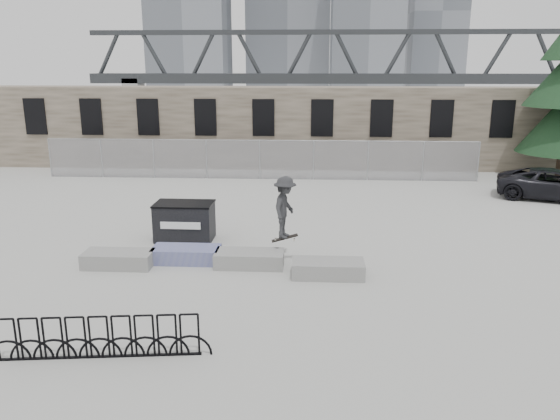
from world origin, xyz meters
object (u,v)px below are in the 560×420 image
(planter_center_left, at_px, (186,254))
(suv, at_px, (555,184))
(planter_center_right, at_px, (249,258))
(bike_rack, at_px, (99,338))
(planter_offset, at_px, (328,268))
(planter_far_left, at_px, (118,259))
(skateboarder, at_px, (285,207))
(dumpster, at_px, (185,221))

(planter_center_left, relative_size, suv, 0.42)
(planter_center_right, xyz_separation_m, bike_rack, (-2.44, -5.30, 0.19))
(planter_center_left, bearing_deg, planter_center_right, -8.26)
(planter_center_right, bearing_deg, bike_rack, -114.72)
(planter_offset, height_order, suv, suv)
(planter_far_left, relative_size, skateboarder, 1.01)
(planter_offset, height_order, skateboarder, skateboarder)
(suv, bearing_deg, planter_far_left, 139.51)
(planter_far_left, bearing_deg, planter_center_left, 15.24)
(planter_offset, relative_size, skateboarder, 1.01)
(planter_far_left, distance_m, planter_offset, 6.11)
(planter_center_right, height_order, planter_offset, same)
(planter_far_left, bearing_deg, dumpster, 62.22)
(planter_center_left, height_order, planter_center_right, same)
(dumpster, relative_size, bike_rack, 0.44)
(dumpster, height_order, suv, suv)
(planter_far_left, height_order, planter_center_right, same)
(bike_rack, xyz_separation_m, suv, (14.85, 14.18, 0.22))
(skateboarder, bearing_deg, planter_offset, -119.25)
(planter_offset, bearing_deg, dumpster, 147.06)
(planter_center_left, relative_size, bike_rack, 0.45)
(dumpster, height_order, skateboarder, skateboarder)
(planter_offset, bearing_deg, planter_center_left, 167.32)
(dumpster, bearing_deg, planter_center_right, -43.64)
(bike_rack, distance_m, suv, 20.53)
(suv, bearing_deg, planter_offset, 153.46)
(planter_far_left, height_order, suv, suv)
(planter_center_left, bearing_deg, suv, 30.94)
(planter_center_left, xyz_separation_m, suv, (14.35, 8.60, 0.42))
(planter_center_left, height_order, skateboarder, skateboarder)
(planter_far_left, xyz_separation_m, planter_offset, (6.09, -0.43, 0.00))
(suv, bearing_deg, skateboarder, 146.31)
(planter_far_left, distance_m, suv, 18.62)
(planter_center_left, distance_m, skateboarder, 3.27)
(dumpster, bearing_deg, skateboarder, -27.16)
(planter_far_left, distance_m, planter_center_left, 1.95)
(planter_center_right, relative_size, dumpster, 1.03)
(planter_far_left, height_order, planter_offset, same)
(bike_rack, bearing_deg, suv, 43.66)
(dumpster, xyz_separation_m, skateboarder, (3.45, -1.83, 1.01))
(planter_far_left, bearing_deg, bike_rack, -74.76)
(suv, bearing_deg, bike_rack, 153.87)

